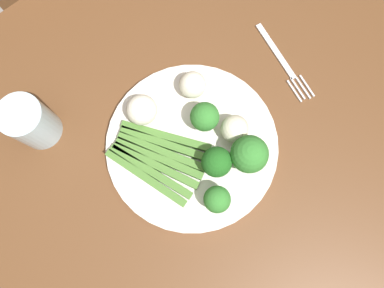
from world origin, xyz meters
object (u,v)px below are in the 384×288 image
Objects in this scene: broccoli_left at (217,162)px; fork at (283,63)px; broccoli_back_right at (217,199)px; broccoli_near_center at (249,154)px; broccoli_outer_edge at (205,117)px; water_glass at (31,122)px; dining_table at (186,188)px; cauliflower_right at (193,85)px; plate at (192,146)px; asparagus_bundle at (158,158)px; cauliflower_front_left at (235,129)px; cauliflower_back at (142,110)px.

broccoli_left is 0.35× the size of fork.
broccoli_near_center is at bearing -165.51° from broccoli_back_right.
water_glass is at bearing -37.55° from broccoli_outer_edge.
broccoli_near_center is (-0.10, 0.04, 0.18)m from dining_table.
plate is at bearing 50.12° from cauliflower_right.
dining_table is 6.61× the size of asparagus_bundle.
broccoli_left is at bearing 97.83° from plate.
broccoli_near_center is (-0.05, 0.07, 0.05)m from plate.
broccoli_left reaches higher than broccoli_outer_edge.
plate is 0.11m from broccoli_back_right.
broccoli_near_center reaches higher than cauliflower_front_left.
cauliflower_front_left reaches higher than plate.
fork is at bearing -152.37° from broccoli_near_center.
water_glass reaches higher than asparagus_bundle.
broccoli_back_right is at bearing 35.77° from cauliflower_front_left.
asparagus_bundle is at bearing 69.66° from cauliflower_back.
broccoli_left is 0.65× the size of water_glass.
cauliflower_back is at bearing -71.95° from plate.
broccoli_left is 1.17× the size of cauliflower_back.
asparagus_bundle is at bearing 126.04° from water_glass.
cauliflower_right is at bearing -118.13° from broccoli_back_right.
cauliflower_back is at bearing -97.41° from dining_table.
dining_table is 0.21m from broccoli_near_center.
dining_table is 0.20m from broccoli_outer_edge.
water_glass reaches higher than cauliflower_back.
broccoli_back_right is 1.02× the size of cauliflower_back.
broccoli_outer_edge reaches higher than cauliflower_back.
broccoli_outer_edge is 1.12× the size of broccoli_back_right.
water_glass is (0.12, -0.17, 0.02)m from asparagus_bundle.
cauliflower_back is at bearing -63.71° from broccoli_near_center.
broccoli_near_center reaches higher than asparagus_bundle.
water_glass is (0.18, -0.18, 0.04)m from plate.
broccoli_near_center is 0.18m from cauliflower_back.
broccoli_near_center is at bearing 97.91° from broccoli_outer_edge.
broccoli_left is 0.14m from cauliflower_right.
broccoli_back_right is (-0.02, 0.06, 0.16)m from dining_table.
broccoli_outer_edge reaches higher than plate.
water_glass is at bearing -40.75° from cauliflower_front_left.
broccoli_near_center is 0.35m from water_glass.
cauliflower_back is (0.03, -0.09, 0.03)m from plate.
broccoli_left reaches higher than asparagus_bundle.
broccoli_left is 0.06m from cauliflower_front_left.
cauliflower_right is (-0.11, -0.11, 0.16)m from dining_table.
fork is at bearing 179.45° from broccoli_outer_edge.
cauliflower_right reaches higher than dining_table.
cauliflower_back is 0.18m from water_glass.
cauliflower_right is at bearing -87.45° from cauliflower_front_left.
asparagus_bundle is 3.85× the size of cauliflower_right.
dining_table is at bearing -14.98° from broccoli_left.
broccoli_near_center is 1.61× the size of cauliflower_right.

